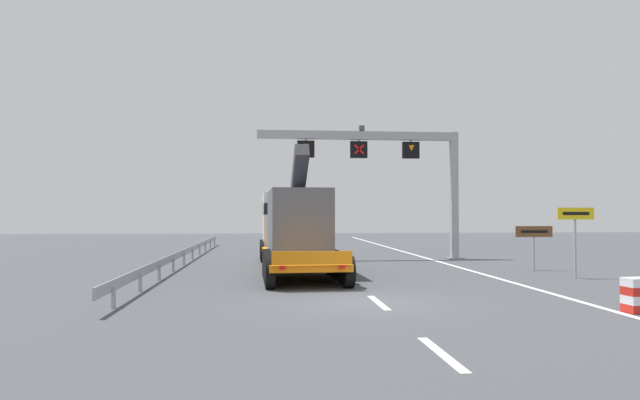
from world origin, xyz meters
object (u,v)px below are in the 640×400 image
(overhead_lane_gantry, at_px, (387,157))
(tourist_info_sign_brown, at_px, (534,236))
(exit_sign_yellow, at_px, (575,225))
(heavy_haul_truck_orange, at_px, (293,225))

(overhead_lane_gantry, height_order, tourist_info_sign_brown, overhead_lane_gantry)
(exit_sign_yellow, relative_size, tourist_info_sign_brown, 1.40)
(overhead_lane_gantry, distance_m, heavy_haul_truck_orange, 7.78)
(heavy_haul_truck_orange, bearing_deg, overhead_lane_gantry, 37.62)
(heavy_haul_truck_orange, distance_m, exit_sign_yellow, 12.17)
(overhead_lane_gantry, relative_size, tourist_info_sign_brown, 5.75)
(overhead_lane_gantry, bearing_deg, exit_sign_yellow, -60.09)
(heavy_haul_truck_orange, bearing_deg, exit_sign_yellow, -26.34)
(overhead_lane_gantry, distance_m, tourist_info_sign_brown, 9.36)
(heavy_haul_truck_orange, relative_size, exit_sign_yellow, 5.06)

